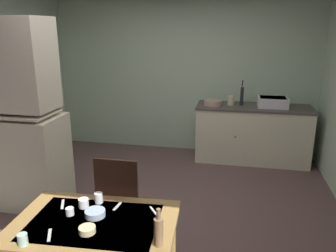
% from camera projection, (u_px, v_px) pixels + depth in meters
% --- Properties ---
extents(ground_plane, '(5.33, 5.33, 0.00)m').
position_uv_depth(ground_plane, '(153.00, 211.00, 3.86)').
color(ground_plane, brown).
extents(wall_back, '(4.43, 0.10, 2.65)m').
position_uv_depth(wall_back, '(183.00, 73.00, 5.56)').
color(wall_back, '#B7D1B5').
rests_on(wall_back, ground).
extents(hutch_cabinet, '(1.08, 0.58, 2.16)m').
position_uv_depth(hutch_cabinet, '(14.00, 122.00, 3.80)').
color(hutch_cabinet, beige).
rests_on(hutch_cabinet, ground).
extents(counter_cabinet, '(1.75, 0.64, 0.89)m').
position_uv_depth(counter_cabinet, '(252.00, 134.00, 5.25)').
color(counter_cabinet, beige).
rests_on(counter_cabinet, ground).
extents(sink_basin, '(0.44, 0.34, 0.15)m').
position_uv_depth(sink_basin, '(273.00, 102.00, 5.05)').
color(sink_basin, silver).
rests_on(sink_basin, counter_cabinet).
extents(hand_pump, '(0.05, 0.27, 0.39)m').
position_uv_depth(hand_pump, '(242.00, 94.00, 5.15)').
color(hand_pump, '#232328').
rests_on(hand_pump, counter_cabinet).
extents(mixing_bowl_counter, '(0.28, 0.28, 0.08)m').
position_uv_depth(mixing_bowl_counter, '(213.00, 103.00, 5.18)').
color(mixing_bowl_counter, tan).
rests_on(mixing_bowl_counter, counter_cabinet).
extents(stoneware_crock, '(0.10, 0.10, 0.15)m').
position_uv_depth(stoneware_crock, '(231.00, 100.00, 5.18)').
color(stoneware_crock, beige).
rests_on(stoneware_crock, counter_cabinet).
extents(dining_table, '(1.20, 0.83, 0.73)m').
position_uv_depth(dining_table, '(95.00, 233.00, 2.38)').
color(dining_table, olive).
rests_on(dining_table, ground).
extents(chair_far_side, '(0.40, 0.40, 1.00)m').
position_uv_depth(chair_far_side, '(121.00, 205.00, 2.98)').
color(chair_far_side, '#4B331F').
rests_on(chair_far_side, ground).
extents(serving_bowl_wide, '(0.15, 0.15, 0.05)m').
position_uv_depth(serving_bowl_wide, '(95.00, 213.00, 2.41)').
color(serving_bowl_wide, '#9EB2C6').
rests_on(serving_bowl_wide, dining_table).
extents(soup_bowl_small, '(0.11, 0.11, 0.04)m').
position_uv_depth(soup_bowl_small, '(87.00, 230.00, 2.22)').
color(soup_bowl_small, beige).
rests_on(soup_bowl_small, dining_table).
extents(mug_dark, '(0.08, 0.08, 0.07)m').
position_uv_depth(mug_dark, '(84.00, 203.00, 2.53)').
color(mug_dark, white).
rests_on(mug_dark, dining_table).
extents(teacup_mint, '(0.06, 0.06, 0.08)m').
position_uv_depth(teacup_mint, '(23.00, 239.00, 2.09)').
color(teacup_mint, '#ADD1C1').
rests_on(teacup_mint, dining_table).
extents(teacup_cream, '(0.06, 0.06, 0.06)m').
position_uv_depth(teacup_cream, '(70.00, 211.00, 2.43)').
color(teacup_cream, white).
rests_on(teacup_cream, dining_table).
extents(mug_tall, '(0.07, 0.07, 0.08)m').
position_uv_depth(mug_tall, '(99.00, 198.00, 2.59)').
color(mug_tall, white).
rests_on(mug_tall, dining_table).
extents(glass_bottle, '(0.06, 0.06, 0.26)m').
position_uv_depth(glass_bottle, '(159.00, 231.00, 2.07)').
color(glass_bottle, olive).
rests_on(glass_bottle, dining_table).
extents(table_knife, '(0.14, 0.19, 0.00)m').
position_uv_depth(table_knife, '(156.00, 214.00, 2.44)').
color(table_knife, silver).
rests_on(table_knife, dining_table).
extents(teaspoon_near_bowl, '(0.08, 0.14, 0.00)m').
position_uv_depth(teaspoon_near_bowl, '(49.00, 235.00, 2.19)').
color(teaspoon_near_bowl, beige).
rests_on(teaspoon_near_bowl, dining_table).
extents(teaspoon_by_cup, '(0.03, 0.12, 0.00)m').
position_uv_depth(teaspoon_by_cup, '(117.00, 206.00, 2.55)').
color(teaspoon_by_cup, beige).
rests_on(teaspoon_by_cup, dining_table).
extents(serving_spoon, '(0.08, 0.14, 0.00)m').
position_uv_depth(serving_spoon, '(63.00, 204.00, 2.58)').
color(serving_spoon, beige).
rests_on(serving_spoon, dining_table).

